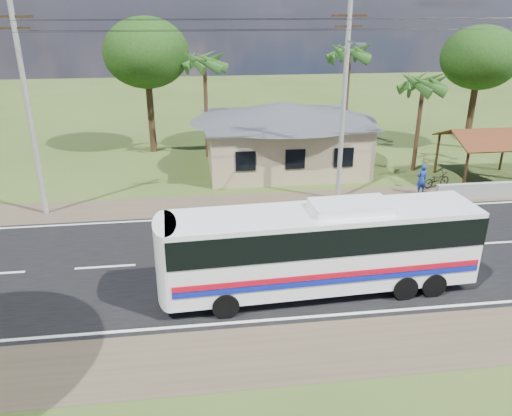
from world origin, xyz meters
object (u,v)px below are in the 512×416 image
(coach_bus, at_px, (324,243))
(motorcycle, at_px, (437,180))
(waiting_shed, at_px, (489,138))
(person, at_px, (422,179))

(coach_bus, height_order, motorcycle, coach_bus)
(waiting_shed, distance_m, coach_bus, 17.64)
(person, bearing_deg, motorcycle, -157.25)
(motorcycle, bearing_deg, waiting_shed, -91.85)
(waiting_shed, distance_m, motorcycle, 4.24)
(waiting_shed, distance_m, person, 5.61)
(coach_bus, bearing_deg, person, 46.17)
(motorcycle, relative_size, person, 1.02)
(waiting_shed, xyz_separation_m, motorcycle, (-3.50, -0.84, -2.25))
(waiting_shed, xyz_separation_m, coach_bus, (-13.38, -11.47, -0.66))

